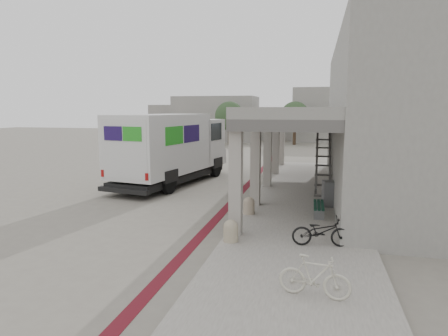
% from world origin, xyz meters
% --- Properties ---
extents(ground, '(120.00, 120.00, 0.00)m').
position_xyz_m(ground, '(0.00, 0.00, 0.00)').
color(ground, slate).
rests_on(ground, ground).
extents(bike_lane_stripe, '(0.35, 40.00, 0.01)m').
position_xyz_m(bike_lane_stripe, '(1.00, 2.00, 0.01)').
color(bike_lane_stripe, maroon).
rests_on(bike_lane_stripe, ground).
extents(sidewalk, '(4.40, 28.00, 0.12)m').
position_xyz_m(sidewalk, '(4.00, 0.00, 0.06)').
color(sidewalk, gray).
rests_on(sidewalk, ground).
extents(transit_building, '(7.60, 17.00, 7.00)m').
position_xyz_m(transit_building, '(6.83, 4.50, 3.40)').
color(transit_building, gray).
rests_on(transit_building, ground).
extents(distant_backdrop, '(28.00, 10.00, 6.50)m').
position_xyz_m(distant_backdrop, '(-2.84, 35.89, 2.70)').
color(distant_backdrop, gray).
rests_on(distant_backdrop, ground).
extents(tree_left, '(3.20, 3.20, 4.80)m').
position_xyz_m(tree_left, '(-5.00, 28.00, 3.18)').
color(tree_left, '#38281C').
rests_on(tree_left, ground).
extents(tree_mid, '(3.20, 3.20, 4.80)m').
position_xyz_m(tree_mid, '(2.00, 30.00, 3.18)').
color(tree_mid, '#38281C').
rests_on(tree_mid, ground).
extents(tree_right, '(3.20, 3.20, 4.80)m').
position_xyz_m(tree_right, '(10.00, 29.00, 3.18)').
color(tree_right, '#38281C').
rests_on(tree_right, ground).
extents(fedex_truck, '(4.16, 9.02, 3.71)m').
position_xyz_m(fedex_truck, '(-3.03, 4.64, 1.97)').
color(fedex_truck, black).
rests_on(fedex_truck, ground).
extents(bench, '(0.39, 1.67, 0.39)m').
position_xyz_m(bench, '(4.62, -0.57, 0.40)').
color(bench, slate).
rests_on(bench, sidewalk).
extents(bollard_near, '(0.43, 0.43, 0.65)m').
position_xyz_m(bollard_near, '(2.10, -4.21, 0.44)').
color(bollard_near, tan).
rests_on(bollard_near, sidewalk).
extents(bollard_far, '(0.42, 0.42, 0.63)m').
position_xyz_m(bollard_far, '(2.10, -1.01, 0.44)').
color(bollard_far, tan).
rests_on(bollard_far, sidewalk).
extents(utility_cabinet, '(0.54, 0.67, 1.01)m').
position_xyz_m(utility_cabinet, '(5.00, 0.91, 0.62)').
color(utility_cabinet, slate).
rests_on(utility_cabinet, sidewalk).
extents(bicycle_black, '(1.69, 0.76, 0.86)m').
position_xyz_m(bicycle_black, '(4.68, -4.03, 0.55)').
color(bicycle_black, black).
rests_on(bicycle_black, sidewalk).
extents(bicycle_cream, '(1.54, 0.64, 0.90)m').
position_xyz_m(bicycle_cream, '(4.52, -7.26, 0.57)').
color(bicycle_cream, beige).
rests_on(bicycle_cream, sidewalk).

